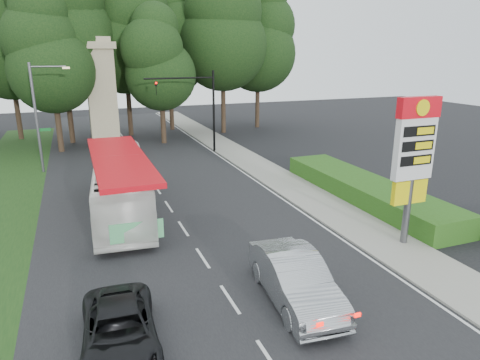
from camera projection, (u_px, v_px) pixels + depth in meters
name	position (u px, v px, depth m)	size (l,w,h in m)	color
ground	(235.00, 307.00, 15.10)	(120.00, 120.00, 0.00)	black
road_surface	(165.00, 201.00, 25.83)	(14.00, 80.00, 0.02)	black
sidewalk_right	(290.00, 186.00, 28.76)	(3.00, 80.00, 0.12)	gray
grass_verge_left	(2.00, 190.00, 27.90)	(5.00, 50.00, 0.02)	#193814
hedge	(365.00, 190.00, 26.07)	(3.00, 14.00, 1.20)	#274F15
gas_station_pylon	(414.00, 152.00, 18.81)	(2.10, 0.45, 6.85)	#59595E
traffic_signal_mast	(199.00, 100.00, 37.19)	(6.10, 0.35, 7.20)	black
streetlight_signs	(39.00, 113.00, 31.09)	(2.75, 0.98, 8.00)	#59595E
monument	(102.00, 92.00, 39.77)	(3.00, 3.00, 10.05)	tan
tree_west_near	(7.00, 38.00, 41.86)	(8.40, 8.40, 16.50)	#2D2116
tree_center_left	(59.00, 15.00, 39.44)	(10.08, 10.08, 19.80)	#2D2116
tree_center_right	(124.00, 29.00, 43.59)	(9.24, 9.24, 18.15)	#2D2116
tree_east_near	(168.00, 43.00, 47.50)	(8.12, 8.12, 15.95)	#2D2116
tree_east_mid	(222.00, 26.00, 45.18)	(9.52, 9.52, 18.70)	#2D2116
tree_far_east	(258.00, 37.00, 48.98)	(8.68, 8.68, 17.05)	#2D2116
tree_monument_left	(50.00, 52.00, 36.47)	(7.28, 7.28, 14.30)	#2D2116
tree_monument_right	(160.00, 60.00, 40.40)	(6.72, 6.72, 13.20)	#2D2116
transit_bus	(121.00, 185.00, 23.58)	(2.73, 11.69, 3.26)	white
sedan_silver	(295.00, 279.00, 15.24)	(1.88, 5.40, 1.78)	#A1A4A9
suv_charcoal	(120.00, 330.00, 12.77)	(2.20, 4.77, 1.32)	black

